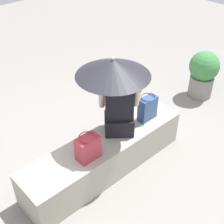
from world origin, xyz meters
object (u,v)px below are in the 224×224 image
Objects in this scene: handbag_black at (88,148)px; planter_near at (203,73)px; parasol at (113,68)px; tote_bag_canvas at (148,108)px; person_seated at (119,105)px.

handbag_black is 2.64m from planter_near.
tote_bag_canvas is (0.52, -0.08, -0.72)m from parasol.
parasol is 2.33m from planter_near.
parasol is 1.28× the size of planter_near.
planter_near is at bearing 4.83° from person_seated.
parasol is 3.03× the size of tote_bag_canvas.
handbag_black is at bearing -165.35° from parasol.
planter_near is (2.05, 0.17, -0.42)m from person_seated.
person_seated is at bearing -12.40° from parasol.
person_seated reaches higher than handbag_black.
planter_near is at bearing 6.14° from handbag_black.
person_seated reaches higher than planter_near.
handbag_black is 0.38× the size of planter_near.
tote_bag_canvas is 0.42× the size of planter_near.
person_seated is 2.71× the size of tote_bag_canvas.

